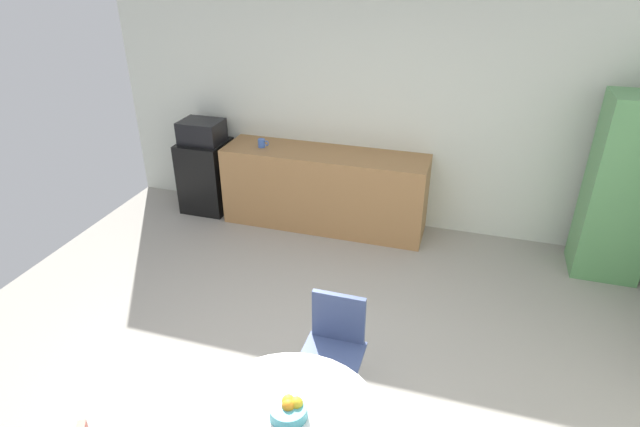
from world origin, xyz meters
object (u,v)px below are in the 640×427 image
microwave (202,131)px  locker_cabinet (622,190)px  mini_fridge (207,176)px  mug_white (262,143)px  fruit_bowl (289,409)px  chair_navy (335,339)px

microwave → locker_cabinet: (4.45, -0.10, -0.10)m
mini_fridge → microwave: 0.56m
locker_cabinet → mini_fridge: bearing=178.7°
mug_white → mini_fridge: bearing=176.6°
mini_fridge → fruit_bowl: mini_fridge is taller
chair_navy → mini_fridge: bearing=133.2°
chair_navy → mug_white: size_ratio=6.43×
locker_cabinet → chair_navy: locker_cabinet is taller
mini_fridge → locker_cabinet: size_ratio=0.48×
locker_cabinet → mug_white: locker_cabinet is taller
fruit_bowl → mug_white: 3.65m
mug_white → chair_navy: bearing=-57.6°
fruit_bowl → mug_white: (-1.54, 3.31, 0.16)m
mini_fridge → fruit_bowl: 4.09m
microwave → mug_white: bearing=-3.4°
locker_cabinet → chair_navy: 3.21m
microwave → chair_navy: bearing=-46.8°
mini_fridge → chair_navy: 3.38m
fruit_bowl → chair_navy: bearing=89.8°
fruit_bowl → mug_white: mug_white is taller
mini_fridge → mug_white: mug_white is taller
chair_navy → fruit_bowl: fruit_bowl is taller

